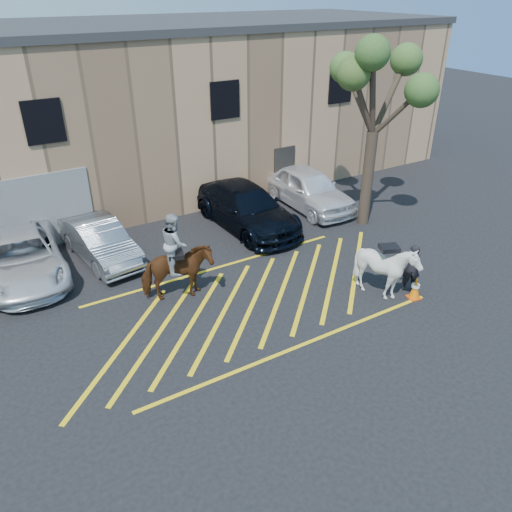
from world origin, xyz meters
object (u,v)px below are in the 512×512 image
car_silver_sedan (100,241)px  traffic_cone (415,288)px  car_white_suv (308,188)px  car_blue_suv (246,207)px  handler (411,268)px  tree (378,80)px  car_white_pickup (23,257)px  saddled_white (386,270)px  mounted_bay (176,266)px

car_silver_sedan → traffic_cone: 10.86m
car_silver_sedan → car_white_suv: size_ratio=0.86×
car_white_suv → car_blue_suv: bearing=-172.5°
car_white_suv → handler: (-1.31, -7.29, -0.04)m
car_silver_sedan → tree: tree is taller
car_white_pickup → car_blue_suv: size_ratio=0.93×
car_blue_suv → tree: size_ratio=0.78×
car_silver_sedan → handler: size_ratio=2.62×
car_silver_sedan → traffic_cone: bearing=-52.5°
car_blue_suv → traffic_cone: size_ratio=7.80×
handler → tree: 7.12m
car_blue_suv → saddled_white: size_ratio=2.55×
car_blue_suv → car_white_suv: size_ratio=1.13×
car_blue_suv → handler: size_ratio=3.47×
handler → saddled_white: 0.98m
car_white_suv → handler: bearing=-98.8°
tree → car_white_pickup: bearing=168.2°
car_blue_suv → mounted_bay: mounted_bay is taller
car_white_pickup → car_blue_suv: (8.40, -0.39, 0.09)m
car_blue_suv → car_silver_sedan: bearing=175.1°
handler → mounted_bay: (-6.56, 3.39, 0.35)m
handler → traffic_cone: (-0.19, -0.44, -0.45)m
mounted_bay → tree: (8.79, 1.29, 4.53)m
car_white_pickup → handler: bearing=-32.3°
car_blue_suv → saddled_white: saddled_white is taller
car_white_pickup → car_silver_sedan: 2.55m
mounted_bay → handler: bearing=-27.3°
saddled_white → traffic_cone: (0.77, -0.59, -0.60)m
mounted_bay → traffic_cone: (6.37, -3.83, -0.80)m
handler → mounted_bay: size_ratio=0.57×
car_white_pickup → handler: size_ratio=3.24×
saddled_white → car_silver_sedan: bearing=134.6°
car_white_suv → traffic_cone: (-1.50, -7.73, -0.49)m
car_white_pickup → tree: tree is taller
car_white_pickup → car_white_suv: bearing=2.5°
car_silver_sedan → car_white_suv: 9.22m
handler → tree: tree is taller
car_blue_suv → traffic_cone: 7.61m
car_silver_sedan → saddled_white: bearing=-53.2°
car_blue_suv → tree: tree is taller
car_silver_sedan → traffic_cone: size_ratio=5.89×
car_white_pickup → car_silver_sedan: bearing=-0.0°
car_white_suv → saddled_white: 7.49m
handler → mounted_bay: bearing=7.1°
car_silver_sedan → car_white_suv: bearing=-7.2°
car_blue_suv → saddled_white: 6.86m
car_white_pickup → car_silver_sedan: size_ratio=1.24×
car_silver_sedan → mounted_bay: mounted_bay is taller
car_white_pickup → saddled_white: bearing=-34.4°
car_silver_sedan → car_white_suv: car_white_suv is taller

